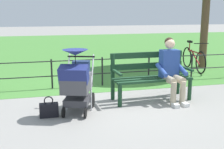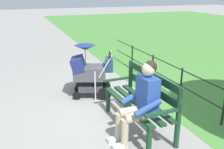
% 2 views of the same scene
% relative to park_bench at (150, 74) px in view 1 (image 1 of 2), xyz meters
% --- Properties ---
extents(ground_plane, '(60.00, 60.00, 0.00)m').
position_rel_park_bench_xyz_m(ground_plane, '(0.72, 0.12, -0.53)').
color(ground_plane, gray).
extents(grass_lawn, '(40.00, 16.00, 0.01)m').
position_rel_park_bench_xyz_m(grass_lawn, '(0.72, -8.68, -0.52)').
color(grass_lawn, '#478438').
rests_on(grass_lawn, ground).
extents(park_bench, '(1.62, 0.66, 0.96)m').
position_rel_park_bench_xyz_m(park_bench, '(0.00, 0.00, 0.00)').
color(park_bench, '#193D23').
rests_on(park_bench, ground).
extents(person_on_bench, '(0.55, 0.74, 1.28)m').
position_rel_park_bench_xyz_m(person_on_bench, '(-0.36, 0.22, 0.15)').
color(person_on_bench, tan).
rests_on(person_on_bench, ground).
extents(stroller, '(0.75, 0.99, 1.15)m').
position_rel_park_bench_xyz_m(stroller, '(1.56, 0.47, 0.07)').
color(stroller, black).
rests_on(stroller, ground).
extents(handbag, '(0.32, 0.14, 0.37)m').
position_rel_park_bench_xyz_m(handbag, '(2.07, 0.57, -0.40)').
color(handbag, black).
rests_on(handbag, ground).
extents(park_fence, '(7.26, 0.04, 0.70)m').
position_rel_park_bench_xyz_m(park_fence, '(0.45, -1.31, -0.11)').
color(park_fence, black).
rests_on(park_fence, ground).
extents(bicycle, '(0.44, 1.66, 0.89)m').
position_rel_park_bench_xyz_m(bicycle, '(-2.38, -2.43, -0.16)').
color(bicycle, black).
rests_on(bicycle, ground).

